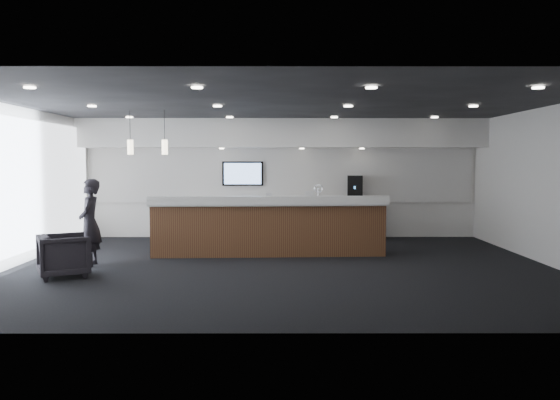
{
  "coord_description": "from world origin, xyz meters",
  "views": [
    {
      "loc": [
        -0.08,
        -10.09,
        1.95
      ],
      "look_at": [
        -0.05,
        1.3,
        1.15
      ],
      "focal_mm": 35.0,
      "sensor_mm": 36.0,
      "label": 1
    }
  ],
  "objects_px": {
    "service_counter": "(269,228)",
    "lounge_guest": "(90,223)",
    "coffee_machine": "(355,189)",
    "armchair": "(64,255)"
  },
  "relations": [
    {
      "from": "service_counter",
      "to": "lounge_guest",
      "type": "xyz_separation_m",
      "value": [
        -3.32,
        -1.2,
        0.24
      ]
    },
    {
      "from": "service_counter",
      "to": "coffee_machine",
      "type": "bearing_deg",
      "value": 46.32
    },
    {
      "from": "coffee_machine",
      "to": "service_counter",
      "type": "bearing_deg",
      "value": -125.09
    },
    {
      "from": "coffee_machine",
      "to": "lounge_guest",
      "type": "height_order",
      "value": "lounge_guest"
    },
    {
      "from": "service_counter",
      "to": "lounge_guest",
      "type": "bearing_deg",
      "value": -162.56
    },
    {
      "from": "armchair",
      "to": "coffee_machine",
      "type": "bearing_deg",
      "value": -78.54
    },
    {
      "from": "service_counter",
      "to": "coffee_machine",
      "type": "relative_size",
      "value": 7.51
    },
    {
      "from": "lounge_guest",
      "to": "coffee_machine",
      "type": "bearing_deg",
      "value": 116.02
    },
    {
      "from": "armchair",
      "to": "lounge_guest",
      "type": "bearing_deg",
      "value": -34.95
    },
    {
      "from": "service_counter",
      "to": "coffee_machine",
      "type": "distance_m",
      "value": 3.33
    }
  ]
}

